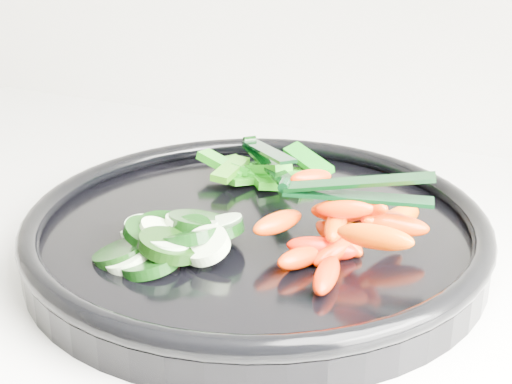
% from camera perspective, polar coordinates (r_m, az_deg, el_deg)
% --- Properties ---
extents(veggie_tray, '(0.41, 0.41, 0.04)m').
position_cam_1_polar(veggie_tray, '(0.58, 0.00, -3.15)').
color(veggie_tray, black).
rests_on(veggie_tray, counter).
extents(cucumber_pile, '(0.11, 0.13, 0.04)m').
position_cam_1_polar(cucumber_pile, '(0.55, -6.92, -3.58)').
color(cucumber_pile, black).
rests_on(cucumber_pile, veggie_tray).
extents(carrot_pile, '(0.13, 0.17, 0.05)m').
position_cam_1_polar(carrot_pile, '(0.54, 7.24, -2.79)').
color(carrot_pile, '#EC2E00').
rests_on(carrot_pile, veggie_tray).
extents(pepper_pile, '(0.12, 0.10, 0.04)m').
position_cam_1_polar(pepper_pile, '(0.67, 0.54, 1.66)').
color(pepper_pile, '#1B6609').
rests_on(pepper_pile, veggie_tray).
extents(tong_carrot, '(0.11, 0.04, 0.02)m').
position_cam_1_polar(tong_carrot, '(0.53, 7.76, 0.23)').
color(tong_carrot, black).
rests_on(tong_carrot, carrot_pile).
extents(tong_pepper, '(0.09, 0.09, 0.02)m').
position_cam_1_polar(tong_pepper, '(0.66, 0.85, 2.90)').
color(tong_pepper, black).
rests_on(tong_pepper, pepper_pile).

